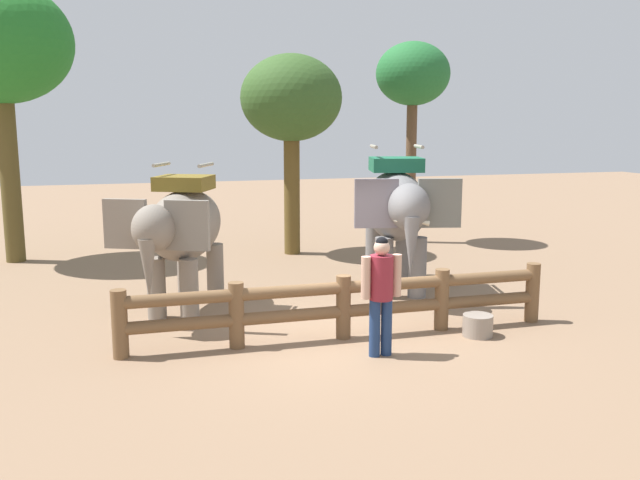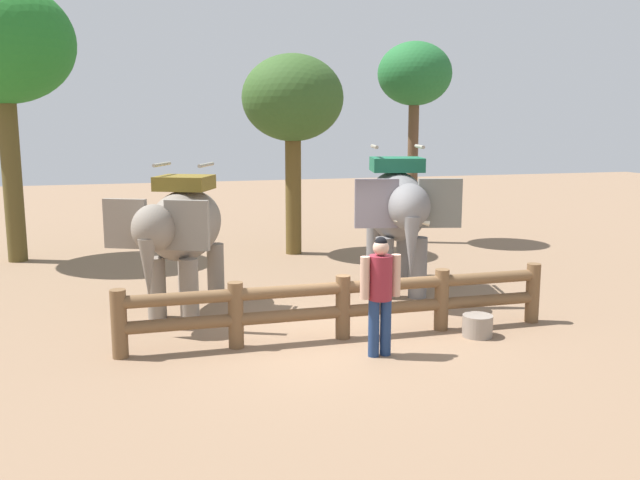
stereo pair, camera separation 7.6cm
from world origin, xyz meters
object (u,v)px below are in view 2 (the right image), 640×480
at_px(log_fence, 343,302).
at_px(elephant_center, 398,210).
at_px(elephant_near_left, 182,229).
at_px(tree_far_left, 293,101).
at_px(tourist_woman_in_black, 380,288).
at_px(tree_far_right, 2,46).
at_px(tree_back_center, 415,78).
at_px(feed_bucket, 477,326).

height_order(log_fence, elephant_center, elephant_center).
bearing_deg(elephant_near_left, tree_far_left, 56.47).
xyz_separation_m(tourist_woman_in_black, tree_far_right, (-6.34, 9.15, 4.23)).
relative_size(elephant_near_left, tree_far_right, 0.48).
distance_m(elephant_center, tree_far_right, 10.39).
bearing_deg(tree_back_center, elephant_center, -115.98).
height_order(elephant_center, tree_far_left, tree_far_left).
bearing_deg(elephant_near_left, elephant_center, 5.46).
height_order(elephant_near_left, tourist_woman_in_black, elephant_near_left).
height_order(log_fence, elephant_near_left, elephant_near_left).
height_order(tree_far_left, feed_bucket, tree_far_left).
relative_size(elephant_center, tree_far_right, 0.53).
xyz_separation_m(elephant_near_left, tree_far_left, (3.28, 4.95, 2.46)).
xyz_separation_m(log_fence, tree_far_left, (0.92, 7.31, 3.40)).
distance_m(elephant_near_left, tourist_woman_in_black, 4.27).
height_order(tourist_woman_in_black, feed_bucket, tourist_woman_in_black).
bearing_deg(log_fence, tourist_woman_in_black, -73.46).
height_order(elephant_center, tree_far_right, tree_far_right).
bearing_deg(feed_bucket, tree_far_right, 133.41).
height_order(elephant_near_left, tree_far_right, tree_far_right).
bearing_deg(elephant_near_left, tree_far_right, 122.29).
distance_m(elephant_near_left, elephant_center, 4.43).
bearing_deg(tree_far_right, elephant_center, -33.78).
bearing_deg(log_fence, feed_bucket, -12.86).
height_order(elephant_near_left, tree_far_left, tree_far_left).
xyz_separation_m(log_fence, tree_back_center, (4.63, 8.08, 4.08)).
xyz_separation_m(log_fence, elephant_near_left, (-2.36, 2.36, 0.94)).
relative_size(tree_back_center, feed_bucket, 11.47).
relative_size(tree_far_left, tree_back_center, 0.91).
bearing_deg(elephant_center, tree_back_center, 64.02).
height_order(tourist_woman_in_black, tree_back_center, tree_back_center).
height_order(log_fence, tree_far_left, tree_far_left).
height_order(elephant_center, tree_back_center, tree_back_center).
distance_m(tree_far_right, feed_bucket, 13.02).
xyz_separation_m(elephant_center, tree_far_right, (-8.10, 5.42, 3.59)).
relative_size(tree_back_center, tree_far_right, 0.83).
xyz_separation_m(tourist_woman_in_black, tree_far_left, (0.63, 8.26, 2.95)).
height_order(elephant_near_left, elephant_center, elephant_center).
xyz_separation_m(elephant_center, tree_far_left, (-1.13, 4.53, 2.31)).
distance_m(elephant_center, tourist_woman_in_black, 4.18).
xyz_separation_m(elephant_near_left, elephant_center, (4.41, 0.42, 0.15)).
bearing_deg(log_fence, elephant_near_left, 135.02).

